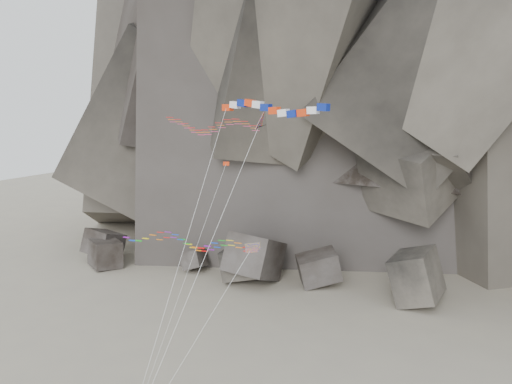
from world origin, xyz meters
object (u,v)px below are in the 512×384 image
at_px(banner_kite, 271,109).
at_px(parafoil_kite, 182,240).
at_px(pennant_kite, 203,227).
at_px(delta_kite, 208,125).

height_order(banner_kite, parafoil_kite, banner_kite).
relative_size(banner_kite, pennant_kite, 1.28).
bearing_deg(banner_kite, parafoil_kite, -151.67).
bearing_deg(parafoil_kite, banner_kite, -9.03).
relative_size(banner_kite, parafoil_kite, 1.84).
distance_m(banner_kite, pennant_kite, 10.96).
distance_m(parafoil_kite, pennant_kite, 2.67).
height_order(parafoil_kite, pennant_kite, pennant_kite).
relative_size(delta_kite, banner_kite, 0.97).
xyz_separation_m(delta_kite, parafoil_kite, (-1.50, -1.91, -9.65)).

